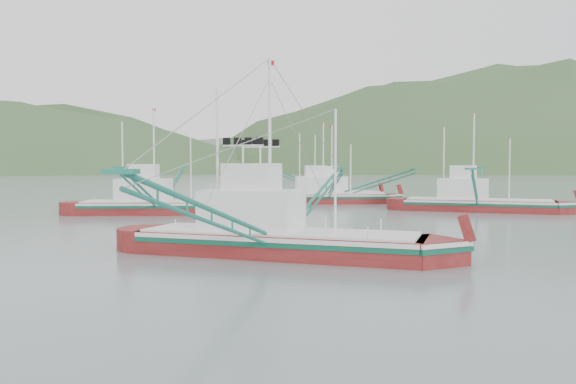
{
  "coord_description": "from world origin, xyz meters",
  "views": [
    {
      "loc": [
        -1.38,
        -29.9,
        4.88
      ],
      "look_at": [
        0.0,
        6.0,
        3.2
      ],
      "focal_mm": 35.0,
      "sensor_mm": 36.0,
      "label": 1
    }
  ],
  "objects_px": {
    "bg_boat_extra": "(325,191)",
    "bg_boat_left": "(157,198)",
    "bg_boat_right": "(477,190)",
    "bg_boat_far": "(334,184)",
    "main_boat": "(276,213)"
  },
  "relations": [
    {
      "from": "bg_boat_extra",
      "to": "bg_boat_left",
      "type": "bearing_deg",
      "value": -140.49
    },
    {
      "from": "bg_boat_right",
      "to": "bg_boat_left",
      "type": "height_order",
      "value": "bg_boat_left"
    },
    {
      "from": "bg_boat_far",
      "to": "bg_boat_extra",
      "type": "distance_m",
      "value": 3.78
    },
    {
      "from": "bg_boat_right",
      "to": "bg_boat_extra",
      "type": "bearing_deg",
      "value": 161.03
    },
    {
      "from": "main_boat",
      "to": "bg_boat_extra",
      "type": "distance_m",
      "value": 42.78
    },
    {
      "from": "bg_boat_left",
      "to": "bg_boat_right",
      "type": "bearing_deg",
      "value": 4.58
    },
    {
      "from": "bg_boat_right",
      "to": "bg_boat_far",
      "type": "distance_m",
      "value": 21.45
    },
    {
      "from": "main_boat",
      "to": "bg_boat_right",
      "type": "height_order",
      "value": "main_boat"
    },
    {
      "from": "bg_boat_left",
      "to": "bg_boat_extra",
      "type": "bearing_deg",
      "value": 40.72
    },
    {
      "from": "bg_boat_far",
      "to": "main_boat",
      "type": "bearing_deg",
      "value": -137.23
    },
    {
      "from": "bg_boat_left",
      "to": "bg_boat_far",
      "type": "bearing_deg",
      "value": 44.04
    },
    {
      "from": "bg_boat_far",
      "to": "bg_boat_left",
      "type": "xyz_separation_m",
      "value": [
        -20.2,
        -18.96,
        -0.78
      ]
    },
    {
      "from": "main_boat",
      "to": "bg_boat_far",
      "type": "bearing_deg",
      "value": 100.04
    },
    {
      "from": "bg_boat_far",
      "to": "bg_boat_extra",
      "type": "height_order",
      "value": "bg_boat_extra"
    },
    {
      "from": "bg_boat_right",
      "to": "bg_boat_far",
      "type": "bearing_deg",
      "value": 151.6
    }
  ]
}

